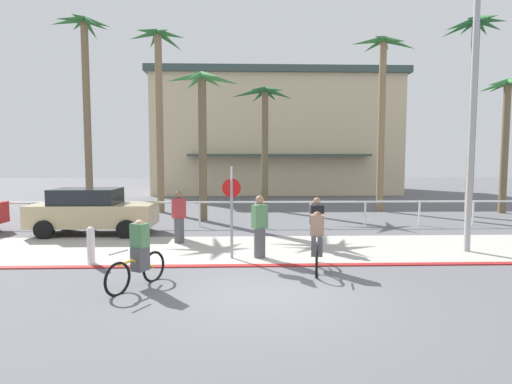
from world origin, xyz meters
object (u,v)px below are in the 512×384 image
Objects in this scene: stop_sign_bike_lane at (232,199)px; palm_tree_6 at (507,113)px; bollard_1 at (91,245)px; streetlight_curb at (477,106)px; cyclist_black_0 at (317,242)px; pedestrian_0 at (179,219)px; palm_tree_4 at (382,88)px; pedestrian_1 at (317,226)px; palm_tree_0 at (85,71)px; palm_tree_2 at (203,111)px; cyclist_yellow_1 at (139,255)px; palm_tree_1 at (159,85)px; palm_tree_3 at (265,119)px; car_tan_1 at (92,211)px; pedestrian_2 at (260,229)px; palm_tree_5 at (474,71)px.

palm_tree_6 is at bearing 34.10° from stop_sign_bike_lane.
bollard_1 is 0.13× the size of streetlight_curb.
cyclist_black_0 is (-4.87, -1.62, -3.58)m from streetlight_curb.
cyclist_black_0 is 5.20m from pedestrian_0.
pedestrian_1 is at bearing -118.70° from palm_tree_4.
palm_tree_6 is at bearing -2.37° from palm_tree_0.
palm_tree_2 is 0.97× the size of palm_tree_6.
pedestrian_1 is at bearing -14.38° from pedestrian_0.
stop_sign_bike_lane is at bearing 51.45° from cyclist_yellow_1.
bollard_1 is 16.50m from palm_tree_4.
cyclist_yellow_1 is (-15.52, -11.64, -4.36)m from palm_tree_6.
bollard_1 is 0.11× the size of palm_tree_1.
cyclist_yellow_1 is at bearing -163.23° from cyclist_black_0.
palm_tree_3 is 10.48m from car_tan_1.
pedestrian_0 is at bearing 139.38° from cyclist_black_0.
pedestrian_0 is (0.18, 4.63, 0.11)m from cyclist_yellow_1.
bollard_1 is 4.53m from pedestrian_2.
palm_tree_1 reaches higher than cyclist_black_0.
palm_tree_5 is (11.19, 8.11, 5.20)m from stop_sign_bike_lane.
palm_tree_5 reaches higher than palm_tree_1.
car_tan_1 is at bearing -69.15° from palm_tree_0.
palm_tree_1 reaches higher than palm_tree_3.
pedestrian_2 is (4.49, 0.50, 0.31)m from bollard_1.
cyclist_yellow_1 is 3.71m from pedestrian_2.
palm_tree_1 reaches higher than pedestrian_1.
palm_tree_2 is 0.99× the size of palm_tree_3.
palm_tree_2 is 3.78× the size of pedestrian_0.
palm_tree_2 is at bearing -161.29° from palm_tree_4.
palm_tree_6 reaches higher than car_tan_1.
car_tan_1 reaches higher than cyclist_yellow_1.
palm_tree_1 reaches higher than pedestrian_0.
palm_tree_3 is 10.72m from pedestrian_1.
palm_tree_6 is (6.03, -0.93, -1.33)m from palm_tree_4.
palm_tree_0 is at bearing -179.79° from palm_tree_4.
palm_tree_3 is 4.10× the size of pedestrian_1.
palm_tree_0 is 15.10m from palm_tree_4.
palm_tree_2 is (-1.43, 7.08, 3.17)m from stop_sign_bike_lane.
bollard_1 is 0.23× the size of car_tan_1.
cyclist_black_0 and cyclist_yellow_1 have the same top height.
palm_tree_3 is at bearing 5.31° from palm_tree_0.
palm_tree_0 is (-7.56, 10.05, 5.45)m from stop_sign_bike_lane.
streetlight_curb is 0.80× the size of palm_tree_5.
palm_tree_6 reaches higher than cyclist_black_0.
palm_tree_4 is 16.74m from cyclist_yellow_1.
palm_tree_2 reaches higher than pedestrian_2.
pedestrian_1 is at bearing -41.65° from palm_tree_0.
stop_sign_bike_lane is 0.28× the size of palm_tree_4.
palm_tree_2 is 8.40m from pedestrian_2.
streetlight_curb is at bearing -62.18° from palm_tree_3.
car_tan_1 is at bearing 147.25° from pedestrian_2.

